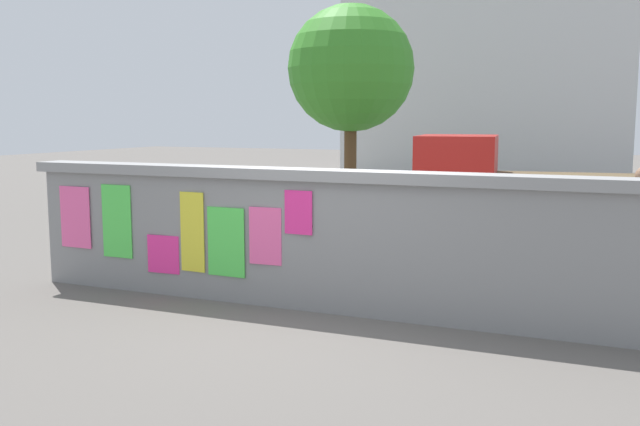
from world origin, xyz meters
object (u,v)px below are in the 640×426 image
Objects in this scene: motorcycle at (270,213)px; bicycle_near at (315,238)px; auto_rickshaw_truck at (521,197)px; tree_roadside at (351,69)px.

bicycle_near reaches higher than motorcycle.
auto_rickshaw_truck reaches higher than motorcycle.
tree_roadside is (-2.09, 7.05, 2.95)m from bicycle_near.
auto_rickshaw_truck is at bearing 34.50° from bicycle_near.
bicycle_near is at bearing -45.63° from motorcycle.
auto_rickshaw_truck reaches higher than bicycle_near.
auto_rickshaw_truck is 1.98× the size of motorcycle.
motorcycle is (-4.25, -0.26, -0.44)m from auto_rickshaw_truck.
bicycle_near is (-2.70, -1.85, -0.54)m from auto_rickshaw_truck.
tree_roadside is (-4.79, 5.20, 2.42)m from auto_rickshaw_truck.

